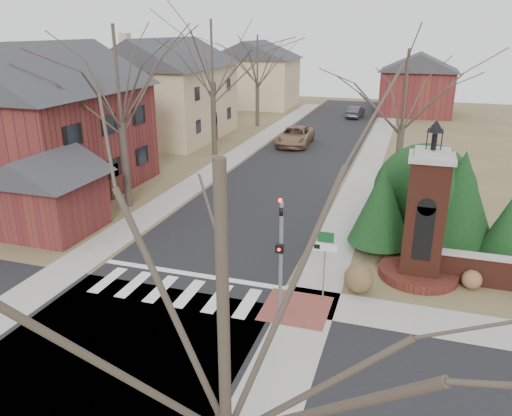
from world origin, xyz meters
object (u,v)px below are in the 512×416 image
at_px(sign_post, 325,252).
at_px(brick_gate_monument, 423,228).
at_px(traffic_signal_pole, 281,247).
at_px(pickup_truck, 295,136).
at_px(distant_car, 355,112).

distance_m(sign_post, brick_gate_monument, 4.55).
distance_m(traffic_signal_pole, sign_post, 2.02).
distance_m(brick_gate_monument, pickup_truck, 24.76).
xyz_separation_m(traffic_signal_pole, sign_post, (1.29, 1.41, -0.64)).
bearing_deg(pickup_truck, distant_car, 76.60).
distance_m(pickup_truck, distant_car, 16.18).
bearing_deg(traffic_signal_pole, sign_post, 47.57).
bearing_deg(pickup_truck, traffic_signal_pole, -79.56).
bearing_deg(brick_gate_monument, pickup_truck, 115.38).
height_order(sign_post, pickup_truck, sign_post).
height_order(traffic_signal_pole, distant_car, traffic_signal_pole).
height_order(sign_post, brick_gate_monument, brick_gate_monument).
height_order(sign_post, distant_car, sign_post).
bearing_deg(traffic_signal_pole, distant_car, 93.62).
relative_size(brick_gate_monument, pickup_truck, 1.13).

